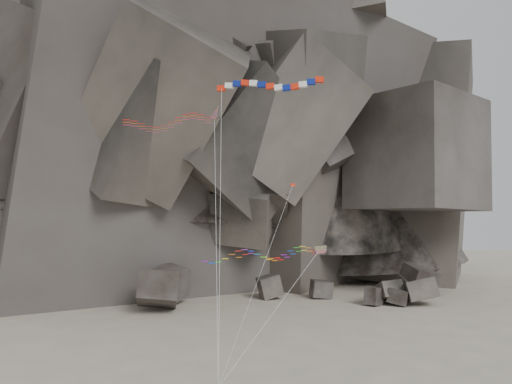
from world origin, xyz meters
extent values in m
plane|color=#AC9F8B|center=(0.00, 0.00, 0.00)|extent=(260.00, 260.00, 0.00)
cube|color=#47423F|center=(31.32, 28.96, 1.22)|extent=(4.31, 3.83, 3.15)
cube|color=#47423F|center=(20.74, 38.22, 1.48)|extent=(3.99, 3.03, 3.42)
cube|color=#47423F|center=(27.41, 30.08, 1.47)|extent=(3.89, 3.77, 3.23)
cube|color=#47423F|center=(30.75, 31.31, 1.35)|extent=(4.02, 5.14, 4.42)
cube|color=#47423F|center=(39.15, 36.53, 2.23)|extent=(7.20, 6.64, 6.48)
cube|color=#47423F|center=(11.28, 39.34, 1.90)|extent=(4.84, 3.76, 4.58)
cube|color=#47423F|center=(-6.88, 37.23, 2.44)|extent=(7.44, 8.59, 7.12)
cube|color=#47423F|center=(-23.86, 38.38, 1.53)|extent=(5.02, 5.36, 4.87)
cube|color=#47423F|center=(-8.56, 30.98, 2.26)|extent=(6.62, 7.91, 7.17)
cube|color=#47423F|center=(37.80, 37.40, 1.62)|extent=(4.25, 4.41, 4.67)
cube|color=#47423F|center=(35.26, 28.75, 1.66)|extent=(6.13, 5.48, 5.12)
cylinder|color=silver|center=(-2.68, -2.94, 13.98)|extent=(0.70, 11.27, 24.92)
cube|color=red|center=(-1.89, 0.07, 28.67)|extent=(0.95, 0.81, 0.53)
cube|color=white|center=(-1.12, -0.29, 28.89)|extent=(0.98, 0.82, 0.60)
cube|color=navy|center=(-0.35, -0.69, 29.04)|extent=(1.00, 0.83, 0.63)
cube|color=red|center=(0.42, -1.12, 29.05)|extent=(1.01, 0.83, 0.64)
cube|color=white|center=(1.18, -1.56, 28.94)|extent=(0.99, 0.82, 0.61)
cube|color=navy|center=(1.95, -1.97, 28.73)|extent=(0.96, 0.81, 0.55)
cube|color=red|center=(2.72, -2.34, 28.50)|extent=(0.98, 0.82, 0.58)
cube|color=white|center=(3.49, -2.65, 28.34)|extent=(1.00, 0.83, 0.63)
cube|color=navy|center=(4.25, -2.92, 28.29)|extent=(1.01, 0.83, 0.64)
cube|color=red|center=(5.02, -3.15, 28.37)|extent=(0.99, 0.83, 0.62)
cube|color=white|center=(5.79, -3.36, 28.57)|extent=(0.96, 0.81, 0.56)
cube|color=navy|center=(6.56, -3.60, 28.80)|extent=(0.97, 0.81, 0.57)
cube|color=red|center=(7.32, -3.87, 28.98)|extent=(1.00, 0.83, 0.62)
cylinder|color=silver|center=(-2.45, -4.36, 15.10)|extent=(1.16, 8.44, 27.16)
cube|color=gold|center=(9.02, 1.53, 12.06)|extent=(1.36, 0.44, 0.74)
cube|color=#0CB219|center=(9.02, 1.35, 11.78)|extent=(1.14, 0.31, 0.51)
cylinder|color=silver|center=(3.00, -3.51, 6.80)|extent=(12.06, 10.13, 10.56)
cube|color=red|center=(6.31, 2.78, 19.01)|extent=(0.50, 0.05, 0.32)
cube|color=navy|center=(6.15, 2.79, 19.01)|extent=(0.18, 0.05, 0.32)
cylinder|color=silver|center=(1.65, -2.89, 10.27)|extent=(9.35, 11.36, 17.49)
camera|label=1|loc=(-7.31, -50.26, 16.32)|focal=35.00mm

